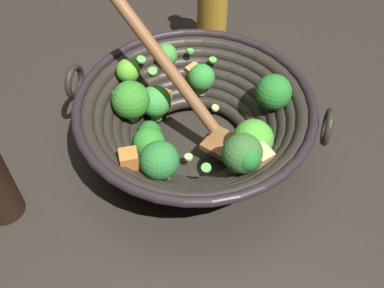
{
  "coord_description": "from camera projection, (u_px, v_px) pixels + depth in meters",
  "views": [
    {
      "loc": [
        0.23,
        0.41,
        0.56
      ],
      "look_at": [
        0.01,
        0.01,
        0.03
      ],
      "focal_mm": 41.94,
      "sensor_mm": 36.0,
      "label": 1
    }
  ],
  "objects": [
    {
      "name": "ground_plane",
      "position": [
        195.0,
        148.0,
        0.73
      ],
      "size": [
        4.0,
        4.0,
        0.0
      ],
      "primitive_type": "plane",
      "color": "#28231E"
    },
    {
      "name": "wok",
      "position": [
        195.0,
        119.0,
        0.68
      ],
      "size": [
        0.36,
        0.36,
        0.24
      ],
      "color": "black",
      "rests_on": "ground"
    },
    {
      "name": "cooking_oil_bottle",
      "position": [
        212.0,
        9.0,
        0.84
      ],
      "size": [
        0.06,
        0.06,
        0.21
      ],
      "color": "#AD7F23",
      "rests_on": "ground"
    }
  ]
}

